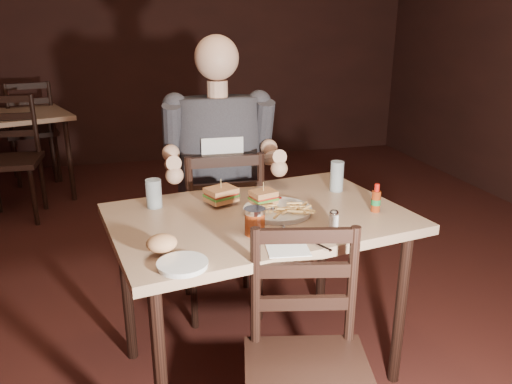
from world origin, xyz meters
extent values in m
plane|color=black|center=(0.00, 0.00, 0.00)|extent=(7.00, 7.00, 0.00)
plane|color=#361A16|center=(0.00, 3.50, 1.40)|extent=(6.00, 0.00, 6.00)
cube|color=tan|center=(0.26, -0.35, 0.75)|extent=(1.32, 0.99, 0.04)
cylinder|color=black|center=(-0.20, -0.75, 0.36)|extent=(0.05, 0.05, 0.73)
cylinder|color=black|center=(-0.31, -0.12, 0.36)|extent=(0.05, 0.05, 0.73)
cylinder|color=black|center=(0.82, -0.58, 0.36)|extent=(0.05, 0.05, 0.73)
cylinder|color=black|center=(0.72, 0.05, 0.36)|extent=(0.05, 0.05, 0.73)
cube|color=tan|center=(-1.17, 2.50, 0.75)|extent=(1.02, 1.02, 0.04)
cylinder|color=black|center=(-0.76, 2.30, 0.36)|extent=(0.04, 0.04, 0.73)
cylinder|color=black|center=(-0.98, 2.91, 0.36)|extent=(0.04, 0.04, 0.73)
cylinder|color=white|center=(0.34, -0.36, 0.78)|extent=(0.32, 0.32, 0.02)
ellipsoid|color=maroon|center=(0.37, -0.24, 0.79)|extent=(0.04, 0.04, 0.01)
cylinder|color=silver|center=(-0.16, -0.16, 0.83)|extent=(0.08, 0.08, 0.12)
cylinder|color=silver|center=(0.69, -0.15, 0.84)|extent=(0.07, 0.07, 0.14)
cube|color=white|center=(0.27, -0.70, 0.77)|extent=(0.16, 0.16, 0.00)
cube|color=silver|center=(0.36, -0.66, 0.78)|extent=(0.10, 0.21, 0.01)
cube|color=silver|center=(0.31, -0.58, 0.78)|extent=(0.01, 0.15, 0.00)
cylinder|color=white|center=(-0.11, -0.74, 0.78)|extent=(0.19, 0.19, 0.01)
ellipsoid|color=tan|center=(-0.16, -0.64, 0.81)|extent=(0.12, 0.10, 0.06)
camera|label=1|loc=(-0.24, -2.22, 1.53)|focal=35.00mm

